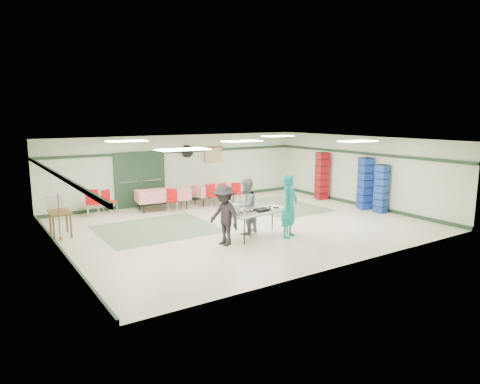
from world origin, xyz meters
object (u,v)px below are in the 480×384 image
chair_loose_a (108,199)px  crate_stack_blue_a (365,183)px  broom (59,216)px  volunteer_teal (289,206)px  volunteer_grey (246,206)px  chair_b (211,193)px  dining_table_a (214,189)px  chair_c (237,191)px  crate_stack_red (322,176)px  serving_table (259,212)px  chair_d (172,198)px  crate_stack_blue_b (382,189)px  printer_table (60,215)px  chair_loose_b (92,200)px  dining_table_b (163,195)px  chair_a (224,192)px  office_printer (54,201)px  volunteer_dark (224,215)px

chair_loose_a → crate_stack_blue_a: (8.28, -4.51, 0.44)m
broom → volunteer_teal: bearing=-43.7°
volunteer_grey → chair_b: volunteer_grey is taller
volunteer_teal → dining_table_a: 5.43m
dining_table_a → crate_stack_blue_a: size_ratio=0.95×
chair_c → crate_stack_red: (3.47, -1.18, 0.48)m
serving_table → crate_stack_blue_a: 5.56m
chair_d → crate_stack_blue_b: size_ratio=0.48×
chair_c → chair_d: bearing=-165.1°
serving_table → printer_table: 5.77m
chair_loose_b → dining_table_b: bearing=2.3°
chair_loose_a → crate_stack_blue_b: 9.81m
chair_c → crate_stack_blue_b: crate_stack_blue_b is taller
dining_table_a → chair_a: (0.11, -0.57, -0.05)m
chair_a → crate_stack_red: crate_stack_red is taller
volunteer_grey → chair_c: (2.16, 3.85, -0.33)m
serving_table → volunteer_teal: bearing=-42.3°
chair_a → crate_stack_blue_a: bearing=-58.3°
dining_table_b → chair_a: (2.31, -0.57, -0.05)m
volunteer_teal → chair_a: bearing=57.7°
dining_table_a → chair_loose_b: size_ratio=1.98×
chair_d → crate_stack_blue_b: crate_stack_blue_b is taller
chair_a → chair_d: size_ratio=1.01×
crate_stack_blue_b → chair_a: bearing=133.9°
crate_stack_red → dining_table_b: bearing=164.6°
volunteer_teal → chair_d: size_ratio=2.15×
volunteer_grey → broom: volunteer_grey is taller
chair_a → chair_loose_a: size_ratio=0.99×
serving_table → crate_stack_blue_b: (5.49, 0.11, 0.15)m
crate_stack_red → chair_c: bearing=161.2°
office_printer → serving_table: bearing=-31.4°
volunteer_teal → chair_b: size_ratio=2.09×
chair_d → chair_loose_b: chair_loose_b is taller
dining_table_b → crate_stack_red: crate_stack_red is taller
chair_loose_a → broom: 3.27m
dining_table_a → chair_d: bearing=-171.1°
serving_table → dining_table_b: (-0.88, 4.90, -0.15)m
dining_table_b → crate_stack_blue_a: bearing=-25.4°
crate_stack_blue_b → volunteer_teal: bearing=-172.8°
serving_table → chair_d: chair_d is taller
volunteer_teal → crate_stack_blue_b: size_ratio=1.04×
crate_stack_red → office_printer: (-10.30, 0.75, -0.05)m
volunteer_grey → chair_loose_b: size_ratio=1.79×
volunteer_dark → volunteer_teal: bearing=70.7°
dining_table_b → crate_stack_red: bearing=-8.4°
serving_table → volunteer_teal: (0.71, -0.49, 0.19)m
serving_table → volunteer_grey: size_ratio=1.24×
volunteer_teal → broom: volunteer_teal is taller
volunteer_dark → printer_table: (-3.55, 3.33, -0.19)m
serving_table → chair_d: (-0.78, 4.32, -0.20)m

